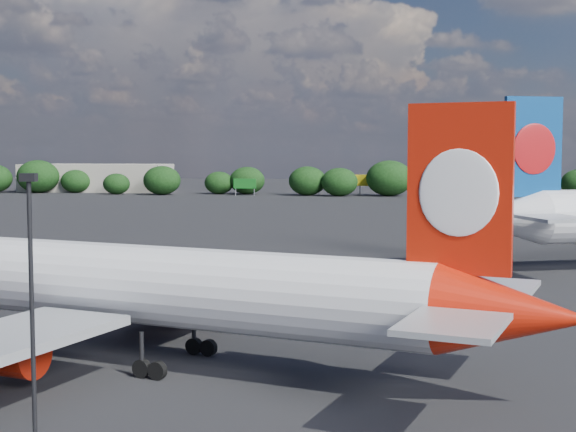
# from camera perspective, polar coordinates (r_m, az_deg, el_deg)

# --- Properties ---
(ground) EXTENTS (500.00, 500.00, 0.00)m
(ground) POSITION_cam_1_polar(r_m,az_deg,el_deg) (94.98, -5.64, -2.41)
(ground) COLOR black
(ground) RESTS_ON ground
(qantas_airliner) EXTENTS (41.44, 39.73, 13.74)m
(qantas_airliner) POSITION_cam_1_polar(r_m,az_deg,el_deg) (43.83, -8.78, -5.12)
(qantas_airliner) COLOR white
(qantas_airliner) RESTS_ON ground
(apron_lamp_post) EXTENTS (0.55, 0.30, 10.82)m
(apron_lamp_post) POSITION_cam_1_polar(r_m,az_deg,el_deg) (28.91, -17.74, -6.56)
(apron_lamp_post) COLOR black
(apron_lamp_post) RESTS_ON ground
(terminal_building) EXTENTS (42.00, 16.00, 8.00)m
(terminal_building) POSITION_cam_1_polar(r_m,az_deg,el_deg) (240.11, -13.45, 2.66)
(terminal_building) COLOR #9D9587
(terminal_building) RESTS_ON ground
(highway_sign) EXTENTS (6.00, 0.30, 4.50)m
(highway_sign) POSITION_cam_1_polar(r_m,az_deg,el_deg) (211.66, -3.09, 2.30)
(highway_sign) COLOR #135F19
(highway_sign) RESTS_ON ground
(billboard_yellow) EXTENTS (5.00, 0.30, 5.50)m
(billboard_yellow) POSITION_cam_1_polar(r_m,az_deg,el_deg) (214.04, 5.14, 2.51)
(billboard_yellow) COLOR yellow
(billboard_yellow) RESTS_ON ground
(horizon_treeline) EXTENTS (204.44, 14.93, 9.32)m
(horizon_treeline) POSITION_cam_1_polar(r_m,az_deg,el_deg) (213.11, 1.54, 2.51)
(horizon_treeline) COLOR black
(horizon_treeline) RESTS_ON ground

